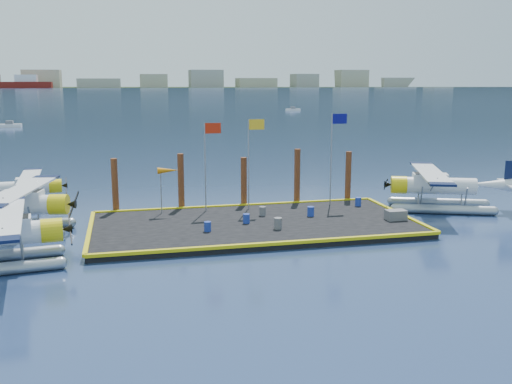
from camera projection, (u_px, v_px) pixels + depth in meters
ground at (254, 228)px, 36.03m from camera, size 4000.00×4000.00×0.00m
dock at (254, 225)px, 35.99m from camera, size 20.00×10.00×0.40m
dock_bumpers at (254, 221)px, 35.94m from camera, size 20.25×10.25×0.18m
far_backdrop at (203, 82)px, 1748.64m from camera, size 3050.00×2050.00×810.00m
seaplane_b at (16, 208)px, 34.56m from camera, size 9.46×10.32×3.65m
seaplane_c at (25, 190)px, 41.91m from camera, size 7.68×8.47×3.00m
seaplane_d at (436, 188)px, 40.79m from camera, size 9.63×10.20×3.69m
drum_0 at (246, 219)px, 35.62m from camera, size 0.42×0.42×0.59m
drum_1 at (278, 223)px, 34.23m from camera, size 0.48×0.48×0.68m
drum_2 at (311, 211)px, 37.49m from camera, size 0.45×0.45×0.63m
drum_3 at (208, 227)px, 33.67m from camera, size 0.41×0.41×0.58m
drum_4 at (358, 202)px, 40.57m from camera, size 0.43×0.43×0.61m
drum_5 at (263, 211)px, 37.64m from camera, size 0.43×0.43×0.60m
crate at (396, 215)px, 36.51m from camera, size 1.26×0.84×0.63m
flagpole_red at (208, 153)px, 38.31m from camera, size 1.14×0.08×6.00m
flagpole_yellow at (251, 150)px, 38.96m from camera, size 1.14×0.08×6.20m
flagpole_blue at (334, 145)px, 40.27m from camera, size 1.14×0.08×6.50m
windsock at (168, 172)px, 37.92m from camera, size 1.40×0.44×3.12m
piling_0 at (115, 188)px, 38.91m from camera, size 0.44×0.44×4.00m
piling_1 at (181, 183)px, 39.90m from camera, size 0.44×0.44×4.20m
piling_2 at (244, 184)px, 40.94m from camera, size 0.44×0.44×3.80m
piling_3 at (297, 178)px, 41.79m from camera, size 0.44×0.44×4.30m
piling_4 at (348, 178)px, 42.72m from camera, size 0.44×0.44×4.00m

